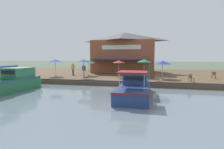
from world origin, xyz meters
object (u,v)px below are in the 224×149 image
object	(u,v)px
patio_umbrella_mid_patio_right	(119,62)
patio_umbrella_by_entrance	(144,61)
waterfront_restaurant	(124,52)
motorboat_nearest_quay	(135,87)
patio_umbrella_back_row	(89,62)
cafe_chair_back_row_seat	(158,77)
tree_downstream_bank	(104,51)
patio_umbrella_far_corner	(84,61)
person_near_entrance	(84,69)
patio_umbrella_mid_patio_left	(55,61)
cafe_chair_mid_patio	(191,78)
cafe_chair_far_corner_seat	(141,73)
motorboat_fourth_along	(17,81)
cafe_chair_under_first_umbrella	(149,74)
person_at_quay_edge	(149,70)
cafe_chair_facing_river	(214,75)
patio_umbrella_near_quay_edge	(163,62)
person_mid_patio	(73,68)

from	to	relation	value
patio_umbrella_mid_patio_right	patio_umbrella_by_entrance	distance (m)	3.48
waterfront_restaurant	motorboat_nearest_quay	xyz separation A→B (m)	(17.21, 3.51, -3.48)
patio_umbrella_back_row	cafe_chair_back_row_seat	xyz separation A→B (m)	(3.82, 9.73, -1.56)
tree_downstream_bank	patio_umbrella_far_corner	bearing A→B (deg)	5.97
patio_umbrella_mid_patio_right	patio_umbrella_back_row	distance (m)	4.85
patio_umbrella_back_row	person_near_entrance	xyz separation A→B (m)	(1.55, -0.19, -0.93)
patio_umbrella_mid_patio_left	cafe_chair_mid_patio	distance (m)	18.00
cafe_chair_far_corner_seat	tree_downstream_bank	world-z (taller)	tree_downstream_bank
patio_umbrella_mid_patio_right	patio_umbrella_far_corner	distance (m)	4.69
patio_umbrella_mid_patio_left	patio_umbrella_by_entrance	bearing A→B (deg)	96.13
tree_downstream_bank	waterfront_restaurant	bearing A→B (deg)	40.60
motorboat_fourth_along	cafe_chair_mid_patio	bearing A→B (deg)	108.67
patio_umbrella_by_entrance	cafe_chair_under_first_umbrella	world-z (taller)	patio_umbrella_by_entrance
patio_umbrella_back_row	motorboat_fourth_along	size ratio (longest dim) A/B	0.34
patio_umbrella_back_row	patio_umbrella_far_corner	size ratio (longest dim) A/B	0.91
person_at_quay_edge	tree_downstream_bank	bearing A→B (deg)	-144.91
cafe_chair_facing_river	person_near_entrance	bearing A→B (deg)	-83.72
motorboat_fourth_along	person_near_entrance	bearing A→B (deg)	154.60
patio_umbrella_back_row	patio_umbrella_mid_patio_left	xyz separation A→B (m)	(1.72, -4.46, 0.21)
cafe_chair_facing_river	motorboat_nearest_quay	xyz separation A→B (m)	(9.76, -9.37, -0.30)
patio_umbrella_mid_patio_left	patio_umbrella_mid_patio_right	bearing A→B (deg)	93.22
tree_downstream_bank	cafe_chair_back_row_seat	bearing A→B (deg)	31.69
patio_umbrella_back_row	person_near_entrance	distance (m)	1.81
motorboat_fourth_along	tree_downstream_bank	size ratio (longest dim) A/B	1.05
person_at_quay_edge	tree_downstream_bank	xyz separation A→B (m)	(-14.55, -10.22, 3.07)
cafe_chair_facing_river	person_near_entrance	xyz separation A→B (m)	(1.89, -17.19, 0.63)
tree_downstream_bank	cafe_chair_facing_river	bearing A→B (deg)	52.91
patio_umbrella_by_entrance	cafe_chair_mid_patio	bearing A→B (deg)	56.48
patio_umbrella_far_corner	motorboat_fourth_along	distance (m)	8.32
patio_umbrella_back_row	person_at_quay_edge	xyz separation A→B (m)	(0.26, 8.77, -0.98)
person_at_quay_edge	motorboat_nearest_quay	xyz separation A→B (m)	(9.16, -1.14, -0.88)
cafe_chair_under_first_umbrella	cafe_chair_back_row_seat	distance (m)	2.89
patio_umbrella_near_quay_edge	patio_umbrella_back_row	bearing A→B (deg)	-97.34
patio_umbrella_mid_patio_right	patio_umbrella_far_corner	bearing A→B (deg)	-68.02
waterfront_restaurant	patio_umbrella_mid_patio_right	size ratio (longest dim) A/B	4.87
cafe_chair_under_first_umbrella	motorboat_nearest_quay	distance (m)	8.39
patio_umbrella_mid_patio_left	cafe_chair_mid_patio	bearing A→B (deg)	83.16
cafe_chair_far_corner_seat	motorboat_fourth_along	distance (m)	15.69
cafe_chair_under_first_umbrella	cafe_chair_back_row_seat	bearing A→B (deg)	20.13
waterfront_restaurant	patio_umbrella_near_quay_edge	distance (m)	11.21
cafe_chair_facing_river	cafe_chair_far_corner_seat	world-z (taller)	same
patio_umbrella_near_quay_edge	person_near_entrance	distance (m)	10.66
cafe_chair_facing_river	cafe_chair_far_corner_seat	bearing A→B (deg)	-92.19
cafe_chair_facing_river	tree_downstream_bank	world-z (taller)	tree_downstream_bank
cafe_chair_under_first_umbrella	motorboat_fourth_along	bearing A→B (deg)	-56.05
patio_umbrella_mid_patio_right	patio_umbrella_mid_patio_left	bearing A→B (deg)	-86.78
tree_downstream_bank	cafe_chair_far_corner_seat	bearing A→B (deg)	33.76
person_mid_patio	patio_umbrella_near_quay_edge	bearing A→B (deg)	81.87
patio_umbrella_by_entrance	person_at_quay_edge	xyz separation A→B (m)	(-0.11, 0.70, -1.19)
cafe_chair_far_corner_seat	person_near_entrance	bearing A→B (deg)	-73.97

